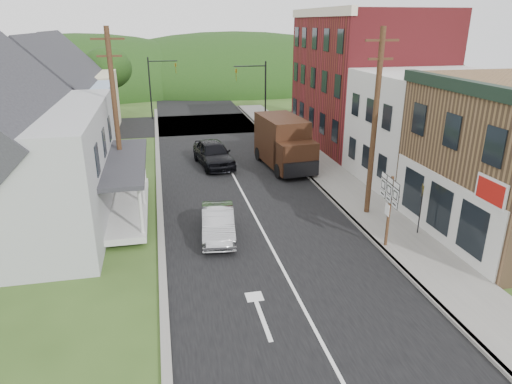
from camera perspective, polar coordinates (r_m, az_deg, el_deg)
ground at (r=19.07m, az=2.62°, el=-8.26°), size 120.00×120.00×0.00m
road at (r=28.04m, az=-2.51°, el=1.41°), size 9.00×90.00×0.02m
cross_road at (r=44.32m, az=-6.27°, el=8.45°), size 60.00×9.00×0.02m
sidewalk_right at (r=27.76m, az=10.29°, el=1.04°), size 2.80×55.00×0.15m
curb_right at (r=27.29m, az=7.66°, el=0.85°), size 0.20×55.00×0.15m
curb_left at (r=25.81m, az=-11.98°, el=-0.63°), size 0.30×55.00×0.12m
storefront_white at (r=28.96m, az=21.11°, el=7.35°), size 8.00×7.00×6.50m
storefront_red at (r=36.88m, az=13.47°, el=13.48°), size 8.00×12.00×10.00m
house_blue at (r=34.25m, az=-23.48°, el=9.65°), size 7.14×8.16×7.28m
house_cream at (r=43.10m, az=-22.02°, el=11.76°), size 7.14×8.16×7.28m
utility_pole_right at (r=22.47m, az=14.60°, el=8.27°), size 1.60×0.26×9.00m
utility_pole_left at (r=24.66m, az=-17.12°, el=9.07°), size 1.60×0.26×9.00m
traffic_signal_right at (r=40.93m, az=0.22°, el=12.92°), size 2.87×0.20×6.00m
traffic_signal_left at (r=46.96m, az=-12.30°, el=13.44°), size 2.87×0.20×6.00m
tree_left_d at (r=48.56m, az=-18.13°, el=14.48°), size 4.80×4.80×6.94m
forested_ridge at (r=71.86m, az=-8.74°, el=12.95°), size 90.00×30.00×16.00m
silver_sedan at (r=20.61m, az=-4.75°, el=-3.93°), size 1.83×4.17×1.33m
dark_sedan at (r=30.88m, az=-5.34°, el=4.80°), size 2.69×5.25×1.71m
delivery_van at (r=30.22m, az=3.53°, el=6.12°), size 2.91×6.11×3.31m
route_sign_cluster at (r=19.73m, az=16.30°, el=-1.13°), size 0.23×1.78×3.12m
warning_sign at (r=21.53m, az=19.94°, el=-1.09°), size 0.30×0.61×2.42m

